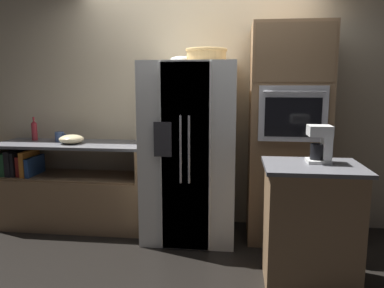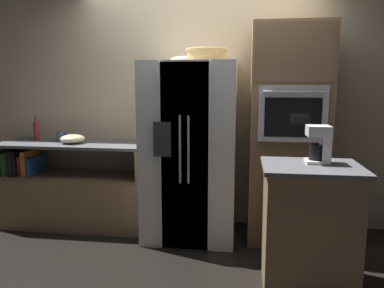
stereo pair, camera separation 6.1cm
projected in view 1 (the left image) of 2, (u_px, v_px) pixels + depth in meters
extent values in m
plane|color=black|center=(195.00, 237.00, 3.81)|extent=(20.00, 20.00, 0.00)
cube|color=beige|center=(200.00, 97.00, 4.07)|extent=(12.00, 0.06, 2.80)
cube|color=#93704C|center=(75.00, 201.00, 4.10)|extent=(1.60, 0.58, 0.55)
cube|color=#93704C|center=(74.00, 176.00, 4.05)|extent=(1.53, 0.53, 0.02)
cube|color=#93704C|center=(5.00, 159.00, 4.12)|extent=(0.04, 0.58, 0.34)
cube|color=#93704C|center=(144.00, 163.00, 3.93)|extent=(0.04, 0.58, 0.34)
cube|color=slate|center=(72.00, 144.00, 4.00)|extent=(1.60, 0.58, 0.03)
cube|color=#337A4C|center=(10.00, 163.00, 4.09)|extent=(0.06, 0.31, 0.24)
cube|color=black|center=(16.00, 162.00, 4.08)|extent=(0.06, 0.34, 0.27)
cube|color=black|center=(20.00, 163.00, 4.07)|extent=(0.03, 0.32, 0.26)
cube|color=#B72D28|center=(25.00, 165.00, 4.07)|extent=(0.05, 0.28, 0.21)
cube|color=orange|center=(30.00, 162.00, 4.06)|extent=(0.05, 0.35, 0.27)
cube|color=#284C8E|center=(35.00, 166.00, 4.06)|extent=(0.04, 0.35, 0.20)
cube|color=silver|center=(191.00, 151.00, 3.75)|extent=(0.90, 0.77, 1.75)
cube|color=silver|center=(185.00, 159.00, 3.36)|extent=(0.44, 0.02, 1.71)
cube|color=silver|center=(186.00, 159.00, 3.36)|extent=(0.44, 0.02, 1.71)
cylinder|color=#B2B2B7|center=(181.00, 150.00, 3.33)|extent=(0.02, 0.02, 0.61)
cylinder|color=#B2B2B7|center=(189.00, 150.00, 3.32)|extent=(0.02, 0.02, 0.61)
cube|color=#2D2D33|center=(163.00, 139.00, 3.34)|extent=(0.16, 0.01, 0.31)
cube|color=#93704C|center=(287.00, 135.00, 3.67)|extent=(0.73, 0.65, 2.09)
cube|color=silver|center=(293.00, 114.00, 3.30)|extent=(0.60, 0.04, 0.49)
cube|color=black|center=(293.00, 117.00, 3.29)|extent=(0.49, 0.01, 0.35)
cylinder|color=#B2B2B7|center=(294.00, 92.00, 3.23)|extent=(0.53, 0.02, 0.02)
cube|color=olive|center=(295.00, 52.00, 3.23)|extent=(0.68, 0.01, 0.51)
cube|color=#93704C|center=(310.00, 227.00, 2.87)|extent=(0.67, 0.54, 0.92)
cube|color=slate|center=(313.00, 167.00, 2.79)|extent=(0.73, 0.59, 0.03)
cylinder|color=tan|center=(206.00, 56.00, 3.55)|extent=(0.37, 0.37, 0.11)
torus|color=tan|center=(206.00, 50.00, 3.55)|extent=(0.40, 0.40, 0.03)
ellipsoid|color=white|center=(183.00, 59.00, 3.70)|extent=(0.25, 0.25, 0.06)
cylinder|color=maroon|center=(34.00, 132.00, 4.16)|extent=(0.06, 0.06, 0.19)
cone|color=maroon|center=(34.00, 122.00, 4.14)|extent=(0.06, 0.06, 0.03)
cylinder|color=maroon|center=(34.00, 119.00, 4.14)|extent=(0.02, 0.02, 0.04)
cylinder|color=#384C7A|center=(60.00, 137.00, 4.07)|extent=(0.10, 0.10, 0.11)
torus|color=#384C7A|center=(64.00, 137.00, 4.06)|extent=(0.07, 0.01, 0.07)
ellipsoid|color=beige|center=(71.00, 139.00, 3.94)|extent=(0.26, 0.26, 0.10)
cube|color=white|center=(318.00, 161.00, 2.86)|extent=(0.17, 0.17, 0.02)
cylinder|color=black|center=(317.00, 152.00, 2.85)|extent=(0.10, 0.10, 0.12)
cube|color=white|center=(327.00, 144.00, 2.83)|extent=(0.06, 0.15, 0.29)
cube|color=white|center=(320.00, 131.00, 2.82)|extent=(0.17, 0.17, 0.08)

